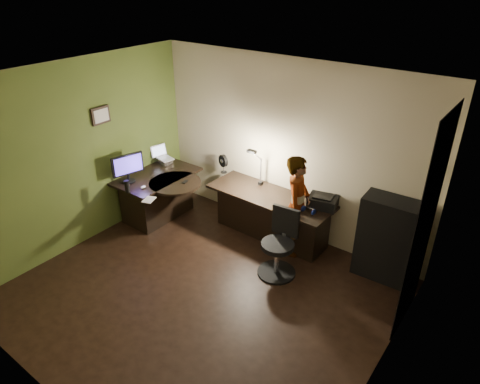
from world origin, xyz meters
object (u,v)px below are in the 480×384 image
Objects in this scene: desk_left at (159,196)px; office_chair at (278,245)px; monitor at (128,172)px; desk_right at (269,216)px; person at (297,206)px; cabinet at (389,240)px.

desk_left is 2.39m from office_chair.
office_chair is at bearing 21.88° from monitor.
monitor reaches higher than desk_left.
desk_left is 1.89m from desk_right.
monitor is at bearing -178.33° from office_chair.
office_chair is at bearing 171.32° from person.
cabinet is 0.77× the size of person.
desk_left is at bearing 82.99° from monitor.
desk_right is (1.80, 0.58, -0.02)m from desk_left.
cabinet is 2.31× the size of monitor.
desk_right is at bearing 17.70° from desk_left.
office_chair is 0.62× the size of person.
monitor is at bearing 94.22° from person.
cabinet is 1.30m from person.
cabinet is at bearing 11.42° from desk_left.
office_chair is (2.56, 0.32, -0.47)m from monitor.
office_chair is (-1.18, -0.84, -0.11)m from cabinet.
person reaches higher than desk_right.
desk_right is 1.29× the size of person.
person is (2.30, 0.51, 0.38)m from desk_left.
person is at bearing -6.53° from desk_right.
desk_right is 0.64m from person.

